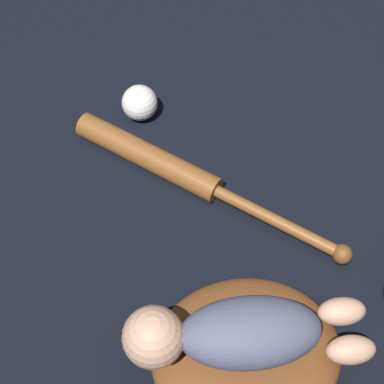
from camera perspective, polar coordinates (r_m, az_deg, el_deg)
The scene contains 5 objects.
ground_plane at distance 1.08m, azimuth 5.96°, elevation -14.27°, with size 6.00×6.00×0.00m, color black.
baseball_glove at distance 1.03m, azimuth 5.11°, elevation -15.12°, with size 0.32×0.32×0.08m.
baby_figure at distance 0.96m, azimuth 3.83°, elevation -12.49°, with size 0.37×0.12×0.09m.
baseball_bat at distance 1.23m, azimuth -1.71°, elevation 2.06°, with size 0.48×0.39×0.05m.
baseball at distance 1.32m, azimuth -4.68°, elevation 7.90°, with size 0.07×0.07×0.07m.
Camera 1 is at (0.15, 0.36, 1.00)m, focal length 60.00 mm.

